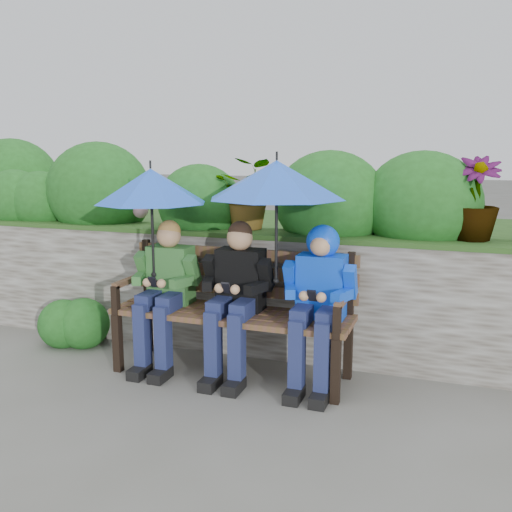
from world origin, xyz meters
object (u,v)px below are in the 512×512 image
(boy_left, at_px, (165,286))
(park_bench, at_px, (235,303))
(umbrella_left, at_px, (151,186))
(boy_middle, at_px, (236,291))
(umbrella_right, at_px, (277,180))
(boy_right, at_px, (319,293))

(boy_left, bearing_deg, park_bench, 9.07)
(park_bench, relative_size, umbrella_left, 2.03)
(boy_middle, bearing_deg, umbrella_right, 7.87)
(boy_right, distance_m, umbrella_left, 1.50)
(boy_right, relative_size, umbrella_left, 1.30)
(boy_middle, relative_size, umbrella_left, 1.31)
(boy_middle, height_order, umbrella_left, umbrella_left)
(park_bench, xyz_separation_m, boy_right, (0.67, -0.08, 0.16))
(park_bench, bearing_deg, boy_middle, -63.69)
(boy_left, height_order, umbrella_right, umbrella_right)
(boy_left, distance_m, umbrella_right, 1.22)
(boy_left, relative_size, boy_right, 0.99)
(umbrella_right, bearing_deg, boy_right, -4.89)
(umbrella_right, bearing_deg, boy_left, -177.47)
(umbrella_left, bearing_deg, boy_middle, -0.56)
(boy_left, bearing_deg, umbrella_left, 177.06)
(park_bench, distance_m, boy_right, 0.69)
(boy_middle, height_order, umbrella_right, umbrella_right)
(boy_middle, relative_size, umbrella_right, 1.18)
(boy_left, bearing_deg, boy_right, 0.54)
(boy_left, distance_m, boy_middle, 0.59)
(umbrella_left, bearing_deg, boy_right, 0.29)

